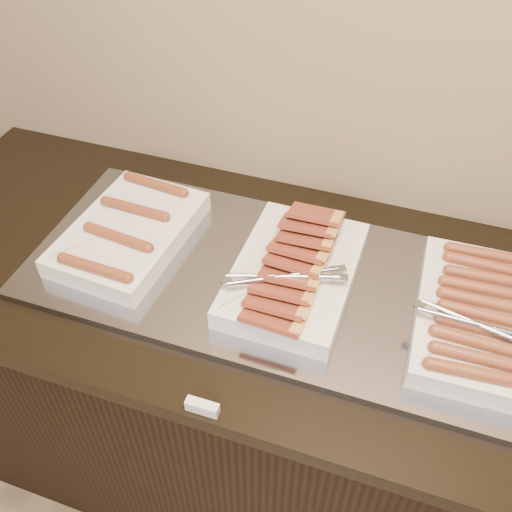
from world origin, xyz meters
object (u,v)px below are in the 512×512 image
(warming_tray, at_px, (288,283))
(dish_left, at_px, (129,232))
(dish_center, at_px, (294,272))
(counter, at_px, (287,394))
(dish_right, at_px, (482,317))

(warming_tray, distance_m, dish_left, 0.40)
(warming_tray, relative_size, dish_center, 2.96)
(counter, relative_size, dish_center, 5.09)
(dish_center, relative_size, dish_right, 1.02)
(dish_left, height_order, dish_center, dish_center)
(dish_right, bearing_deg, dish_center, 178.56)
(dish_center, xyz_separation_m, dish_right, (0.40, 0.00, -0.00))
(counter, relative_size, warming_tray, 1.72)
(dish_left, height_order, dish_right, dish_right)
(dish_left, xyz_separation_m, dish_right, (0.81, -0.00, 0.01))
(counter, bearing_deg, warming_tray, 180.00)
(counter, xyz_separation_m, dish_center, (-0.00, -0.00, 0.50))
(warming_tray, bearing_deg, counter, 0.00)
(warming_tray, relative_size, dish_left, 3.09)
(warming_tray, distance_m, dish_center, 0.05)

